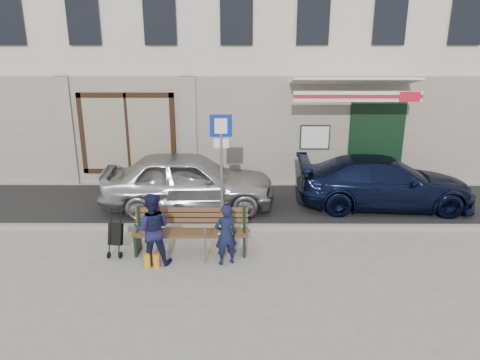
{
  "coord_description": "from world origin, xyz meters",
  "views": [
    {
      "loc": [
        0.16,
        -8.57,
        4.55
      ],
      "look_at": [
        0.11,
        1.6,
        1.2
      ],
      "focal_mm": 35.0,
      "sensor_mm": 36.0,
      "label": 1
    }
  ],
  "objects_px": {
    "woman": "(152,229)",
    "stroller": "(116,235)",
    "car_navy": "(384,182)",
    "man": "(226,235)",
    "parking_sign": "(221,154)",
    "car_silver": "(188,181)",
    "bench": "(189,232)"
  },
  "relations": [
    {
      "from": "parking_sign",
      "to": "man",
      "type": "distance_m",
      "value": 2.15
    },
    {
      "from": "parking_sign",
      "to": "man",
      "type": "xyz_separation_m",
      "value": [
        0.15,
        -1.79,
        -1.18
      ]
    },
    {
      "from": "car_silver",
      "to": "woman",
      "type": "distance_m",
      "value": 3.02
    },
    {
      "from": "car_navy",
      "to": "woman",
      "type": "bearing_deg",
      "value": 121.81
    },
    {
      "from": "man",
      "to": "woman",
      "type": "xyz_separation_m",
      "value": [
        -1.45,
        0.01,
        0.11
      ]
    },
    {
      "from": "parking_sign",
      "to": "stroller",
      "type": "relative_size",
      "value": 2.76
    },
    {
      "from": "car_silver",
      "to": "bench",
      "type": "height_order",
      "value": "car_silver"
    },
    {
      "from": "car_silver",
      "to": "car_navy",
      "type": "height_order",
      "value": "car_silver"
    },
    {
      "from": "parking_sign",
      "to": "stroller",
      "type": "height_order",
      "value": "parking_sign"
    },
    {
      "from": "car_navy",
      "to": "parking_sign",
      "type": "height_order",
      "value": "parking_sign"
    },
    {
      "from": "stroller",
      "to": "car_silver",
      "type": "bearing_deg",
      "value": 74.03
    },
    {
      "from": "bench",
      "to": "man",
      "type": "relative_size",
      "value": 1.9
    },
    {
      "from": "woman",
      "to": "car_silver",
      "type": "bearing_deg",
      "value": -99.15
    },
    {
      "from": "parking_sign",
      "to": "bench",
      "type": "bearing_deg",
      "value": -119.43
    },
    {
      "from": "car_navy",
      "to": "man",
      "type": "relative_size",
      "value": 3.61
    },
    {
      "from": "car_silver",
      "to": "man",
      "type": "xyz_separation_m",
      "value": [
        1.07,
        -3.01,
        -0.12
      ]
    },
    {
      "from": "car_silver",
      "to": "man",
      "type": "bearing_deg",
      "value": -163.06
    },
    {
      "from": "man",
      "to": "stroller",
      "type": "distance_m",
      "value": 2.34
    },
    {
      "from": "woman",
      "to": "stroller",
      "type": "relative_size",
      "value": 1.52
    },
    {
      "from": "woman",
      "to": "car_navy",
      "type": "bearing_deg",
      "value": -151.96
    },
    {
      "from": "bench",
      "to": "woman",
      "type": "bearing_deg",
      "value": -143.65
    },
    {
      "from": "car_navy",
      "to": "man",
      "type": "bearing_deg",
      "value": 130.0
    },
    {
      "from": "man",
      "to": "bench",
      "type": "bearing_deg",
      "value": -53.14
    },
    {
      "from": "car_silver",
      "to": "man",
      "type": "height_order",
      "value": "car_silver"
    },
    {
      "from": "man",
      "to": "car_silver",
      "type": "bearing_deg",
      "value": -91.78
    },
    {
      "from": "car_navy",
      "to": "bench",
      "type": "relative_size",
      "value": 1.9
    },
    {
      "from": "car_navy",
      "to": "stroller",
      "type": "distance_m",
      "value": 6.94
    },
    {
      "from": "car_silver",
      "to": "car_navy",
      "type": "xyz_separation_m",
      "value": [
        5.12,
        0.16,
        -0.09
      ]
    },
    {
      "from": "man",
      "to": "stroller",
      "type": "height_order",
      "value": "man"
    },
    {
      "from": "man",
      "to": "woman",
      "type": "height_order",
      "value": "woman"
    },
    {
      "from": "man",
      "to": "stroller",
      "type": "relative_size",
      "value": 1.29
    },
    {
      "from": "bench",
      "to": "car_navy",
      "type": "bearing_deg",
      "value": 28.96
    }
  ]
}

